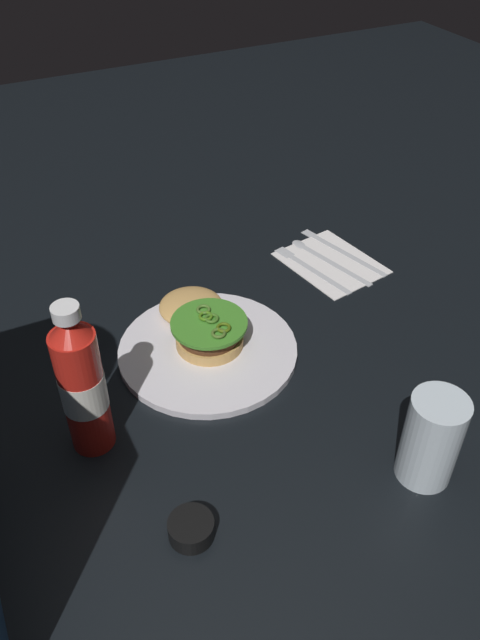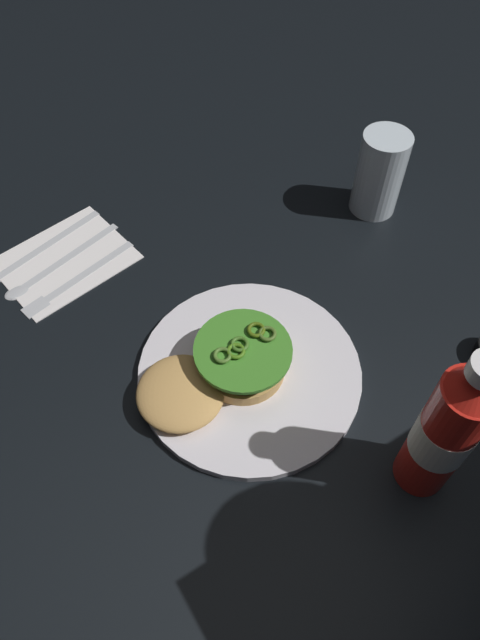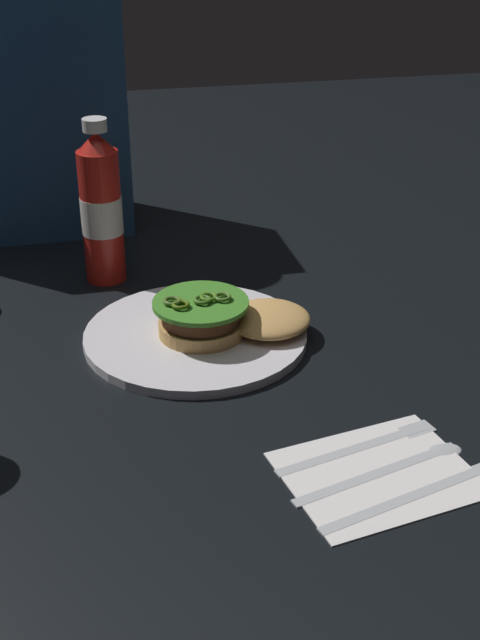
{
  "view_description": "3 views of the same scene",
  "coord_description": "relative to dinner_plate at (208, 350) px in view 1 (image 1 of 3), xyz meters",
  "views": [
    {
      "loc": [
        -0.59,
        0.33,
        0.69
      ],
      "look_at": [
        0.08,
        0.0,
        0.06
      ],
      "focal_mm": 35.52,
      "sensor_mm": 36.0,
      "label": 1
    },
    {
      "loc": [
        0.31,
        0.36,
        0.64
      ],
      "look_at": [
        0.09,
        0.01,
        0.06
      ],
      "focal_mm": 31.93,
      "sensor_mm": 36.0,
      "label": 2
    },
    {
      "loc": [
        -0.06,
        -0.89,
        0.53
      ],
      "look_at": [
        0.15,
        0.01,
        0.04
      ],
      "focal_mm": 47.64,
      "sensor_mm": 36.0,
      "label": 3
    }
  ],
  "objects": [
    {
      "name": "spoon_utensil",
      "position": [
        0.16,
        -0.31,
        -0.0
      ],
      "size": [
        0.2,
        0.07,
        0.0
      ],
      "color": "silver",
      "rests_on": "napkin"
    },
    {
      "name": "dinner_plate",
      "position": [
        0.0,
        0.0,
        0.0
      ],
      "size": [
        0.29,
        0.29,
        0.01
      ],
      "primitive_type": "cylinder",
      "color": "white",
      "rests_on": "ground_plane"
    },
    {
      "name": "ground_plane",
      "position": [
        -0.1,
        -0.05,
        -0.01
      ],
      "size": [
        3.0,
        3.0,
        0.0
      ],
      "primitive_type": "plane",
      "color": "black"
    },
    {
      "name": "fork_utensil",
      "position": [
        0.14,
        -0.27,
        -0.0
      ],
      "size": [
        0.19,
        0.06,
        0.0
      ],
      "color": "silver",
      "rests_on": "napkin"
    },
    {
      "name": "burger_sandwich",
      "position": [
        0.04,
        -0.01,
        0.03
      ],
      "size": [
        0.2,
        0.12,
        0.05
      ],
      "color": "tan",
      "rests_on": "dinner_plate"
    },
    {
      "name": "butter_knife",
      "position": [
        0.16,
        -0.35,
        -0.0
      ],
      "size": [
        0.21,
        0.07,
        0.0
      ],
      "color": "silver",
      "rests_on": "napkin"
    },
    {
      "name": "condiment_cup",
      "position": [
        -0.29,
        0.15,
        0.01
      ],
      "size": [
        0.06,
        0.06,
        0.03
      ],
      "primitive_type": "cylinder",
      "color": "black",
      "rests_on": "ground_plane"
    },
    {
      "name": "water_glass",
      "position": [
        -0.34,
        -0.16,
        0.06
      ],
      "size": [
        0.07,
        0.07,
        0.13
      ],
      "primitive_type": "cylinder",
      "color": "silver",
      "rests_on": "ground_plane"
    },
    {
      "name": "ketchup_bottle",
      "position": [
        -0.09,
        0.21,
        0.1
      ],
      "size": [
        0.06,
        0.06,
        0.24
      ],
      "color": "red",
      "rests_on": "ground_plane"
    },
    {
      "name": "napkin",
      "position": [
        0.13,
        -0.31,
        -0.0
      ],
      "size": [
        0.21,
        0.18,
        0.0
      ],
      "primitive_type": "cube",
      "rotation": [
        0.0,
        0.0,
        0.17
      ],
      "color": "white",
      "rests_on": "ground_plane"
    }
  ]
}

